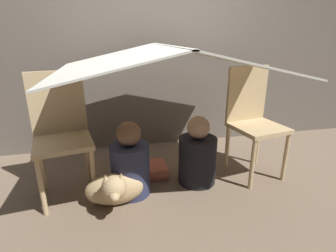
{
  "coord_description": "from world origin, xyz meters",
  "views": [
    {
      "loc": [
        -0.42,
        -1.85,
        1.21
      ],
      "look_at": [
        0.0,
        0.07,
        0.53
      ],
      "focal_mm": 28.0,
      "sensor_mm": 36.0,
      "label": 1
    }
  ],
  "objects_px": {
    "chair_right": "(253,117)",
    "dog": "(115,189)",
    "person_second": "(197,156)",
    "person_front": "(130,164)",
    "chair_left": "(61,130)"
  },
  "relations": [
    {
      "from": "chair_right",
      "to": "dog",
      "type": "relative_size",
      "value": 2.23
    },
    {
      "from": "chair_right",
      "to": "person_second",
      "type": "bearing_deg",
      "value": 178.44
    },
    {
      "from": "person_front",
      "to": "person_second",
      "type": "xyz_separation_m",
      "value": [
        0.57,
        0.06,
        -0.01
      ]
    },
    {
      "from": "person_second",
      "to": "dog",
      "type": "relative_size",
      "value": 1.38
    },
    {
      "from": "person_front",
      "to": "chair_left",
      "type": "bearing_deg",
      "value": 164.48
    },
    {
      "from": "chair_left",
      "to": "chair_right",
      "type": "bearing_deg",
      "value": -11.38
    },
    {
      "from": "chair_right",
      "to": "chair_left",
      "type": "bearing_deg",
      "value": 169.76
    },
    {
      "from": "person_front",
      "to": "dog",
      "type": "relative_size",
      "value": 1.41
    },
    {
      "from": "person_second",
      "to": "dog",
      "type": "height_order",
      "value": "person_second"
    },
    {
      "from": "person_second",
      "to": "dog",
      "type": "bearing_deg",
      "value": -163.01
    },
    {
      "from": "person_front",
      "to": "dog",
      "type": "bearing_deg",
      "value": -129.65
    },
    {
      "from": "person_second",
      "to": "chair_right",
      "type": "bearing_deg",
      "value": 8.7
    },
    {
      "from": "dog",
      "to": "chair_left",
      "type": "bearing_deg",
      "value": 141.17
    },
    {
      "from": "chair_left",
      "to": "person_second",
      "type": "height_order",
      "value": "chair_left"
    },
    {
      "from": "chair_left",
      "to": "dog",
      "type": "distance_m",
      "value": 0.6
    }
  ]
}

